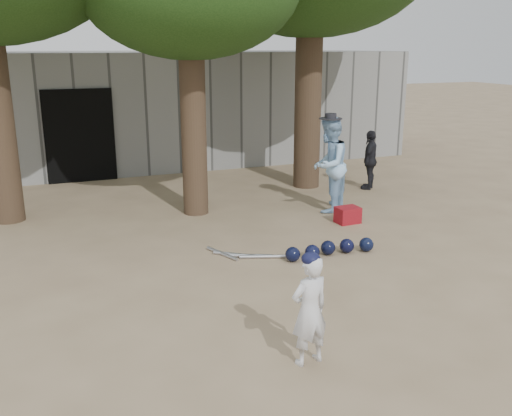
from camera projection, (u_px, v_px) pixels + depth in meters
name	position (u px, v px, depth m)	size (l,w,h in m)	color
ground	(241.00, 305.00, 7.24)	(70.00, 70.00, 0.00)	#937C5E
boy_player	(309.00, 311.00, 5.77)	(0.43, 0.28, 1.18)	silver
spectator_blue	(329.00, 165.00, 11.10)	(0.90, 0.70, 1.86)	#9BC8F0
spectator_dark	(370.00, 160.00, 12.91)	(0.79, 0.33, 1.34)	black
red_bag	(348.00, 215.00, 10.54)	(0.42, 0.32, 0.30)	maroon
back_building	(115.00, 107.00, 16.06)	(16.00, 5.24, 3.00)	gray
helmet_row	(330.00, 249.00, 8.89)	(1.51, 0.33, 0.23)	black
bat_pile	(242.00, 255.00, 8.87)	(1.05, 0.85, 0.06)	#AAAAB1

